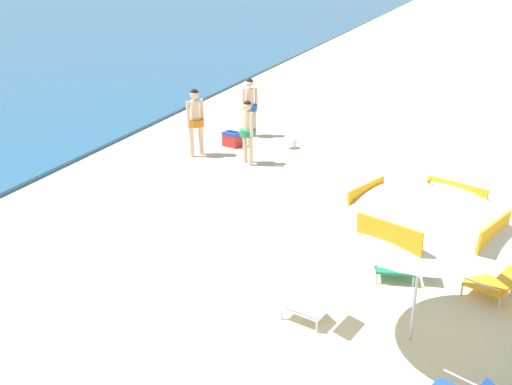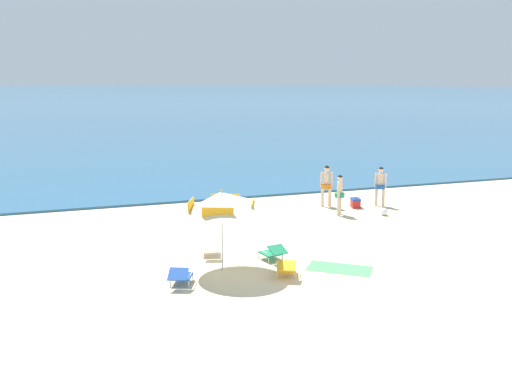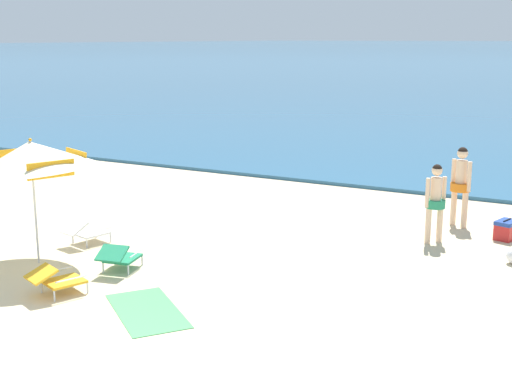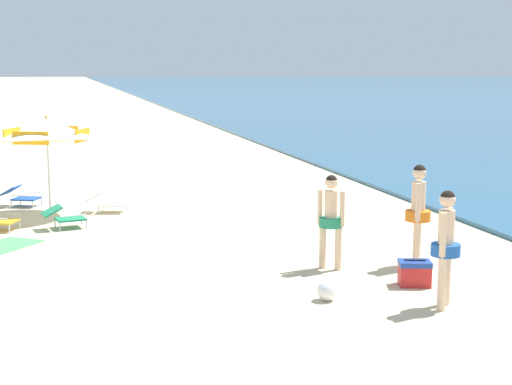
{
  "view_description": "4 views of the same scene",
  "coord_description": "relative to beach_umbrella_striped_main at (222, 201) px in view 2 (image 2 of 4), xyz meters",
  "views": [
    {
      "loc": [
        -10.21,
        2.8,
        4.71
      ],
      "look_at": [
        -1.04,
        6.24,
        0.83
      ],
      "focal_mm": 40.5,
      "sensor_mm": 36.0,
      "label": 1
    },
    {
      "loc": [
        -7.18,
        -10.82,
        5.22
      ],
      "look_at": [
        -0.96,
        7.32,
        1.27
      ],
      "focal_mm": 37.81,
      "sensor_mm": 36.0,
      "label": 2
    },
    {
      "loc": [
        5.95,
        -5.7,
        4.08
      ],
      "look_at": [
        -0.86,
        6.94,
        0.85
      ],
      "focal_mm": 48.4,
      "sensor_mm": 36.0,
      "label": 3
    },
    {
      "loc": [
        14.37,
        3.66,
        3.34
      ],
      "look_at": [
        -0.7,
        7.43,
        0.79
      ],
      "focal_mm": 52.18,
      "sensor_mm": 36.0,
      "label": 4
    }
  ],
  "objects": [
    {
      "name": "beach_umbrella_striped_main",
      "position": [
        0.0,
        0.0,
        0.0
      ],
      "size": [
        2.57,
        2.53,
        2.4
      ],
      "color": "silver",
      "rests_on": "ground"
    },
    {
      "name": "cooler_box",
      "position": [
        7.39,
        5.69,
        -1.8
      ],
      "size": [
        0.47,
        0.57,
        0.43
      ],
      "color": "red",
      "rests_on": "ground"
    },
    {
      "name": "ground_plane",
      "position": [
        3.39,
        -3.13,
        -2.0
      ],
      "size": [
        800.0,
        800.0,
        0.0
      ],
      "primitive_type": "plane",
      "color": "beige"
    },
    {
      "name": "lounge_chair_under_umbrella",
      "position": [
        -1.34,
        -0.73,
        -1.73
      ],
      "size": [
        0.83,
        1.02,
        0.52
      ],
      "color": "#1E4799",
      "rests_on": "ground"
    },
    {
      "name": "person_wading_in",
      "position": [
        8.51,
        5.6,
        -1.02
      ],
      "size": [
        0.42,
        0.42,
        1.7
      ],
      "color": "beige",
      "rests_on": "ground"
    },
    {
      "name": "beach_towel",
      "position": [
        3.2,
        -0.93,
        -1.99
      ],
      "size": [
        1.97,
        1.81,
        0.01
      ],
      "primitive_type": "cube",
      "rotation": [
        0.0,
        0.0,
        0.91
      ],
      "color": "#4C9E5B",
      "rests_on": "ground"
    },
    {
      "name": "person_standing_near_shore",
      "position": [
        6.13,
        4.74,
        -1.06
      ],
      "size": [
        0.4,
        0.4,
        1.62
      ],
      "color": "beige",
      "rests_on": "ground"
    },
    {
      "name": "beach_ball",
      "position": [
        7.79,
        4.1,
        -1.85
      ],
      "size": [
        0.3,
        0.3,
        0.3
      ],
      "primitive_type": "sphere",
      "color": "white",
      "rests_on": "ground"
    },
    {
      "name": "lounge_chair_spare_folded",
      "position": [
        1.5,
        -1.08,
        -1.72
      ],
      "size": [
        0.82,
        1.01,
        0.51
      ],
      "color": "gold",
      "rests_on": "ground"
    },
    {
      "name": "ocean_water",
      "position": [
        3.39,
        408.94,
        -1.95
      ],
      "size": [
        800.0,
        800.0,
        0.1
      ],
      "primitive_type": "cube",
      "color": "#285B7F",
      "rests_on": "ground"
    },
    {
      "name": "lounge_chair_facing_sea",
      "position": [
        -0.02,
        1.3,
        -1.73
      ],
      "size": [
        0.73,
        0.99,
        0.52
      ],
      "color": "white",
      "rests_on": "ground"
    },
    {
      "name": "person_standing_beside",
      "position": [
        6.29,
        6.26,
        -0.98
      ],
      "size": [
        0.48,
        0.43,
        1.77
      ],
      "color": "beige",
      "rests_on": "ground"
    },
    {
      "name": "lounge_chair_beside_umbrella",
      "position": [
        1.64,
        0.32,
        -1.72
      ],
      "size": [
        0.71,
        0.98,
        0.52
      ],
      "color": "#1E7F56",
      "rests_on": "ground"
    }
  ]
}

